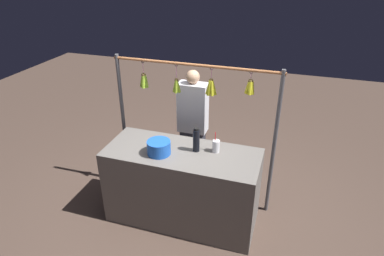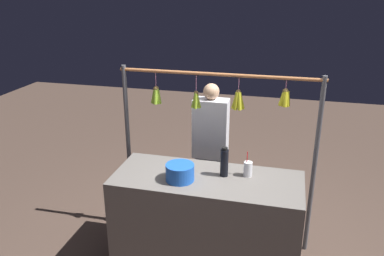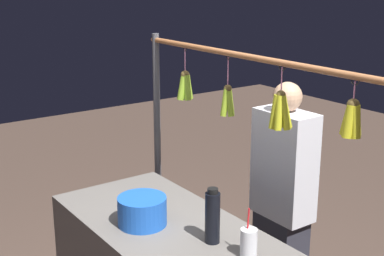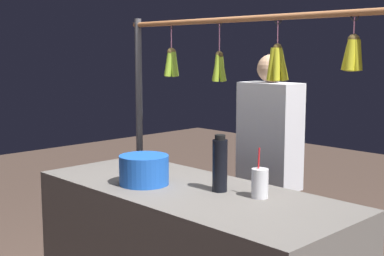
{
  "view_description": "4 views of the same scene",
  "coord_description": "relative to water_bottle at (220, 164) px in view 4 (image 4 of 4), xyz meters",
  "views": [
    {
      "loc": [
        -1.06,
        2.92,
        2.82
      ],
      "look_at": [
        -0.11,
        0.0,
        1.22
      ],
      "focal_mm": 31.42,
      "sensor_mm": 36.0,
      "label": 1
    },
    {
      "loc": [
        -0.64,
        3.08,
        2.56
      ],
      "look_at": [
        0.14,
        0.0,
        1.37
      ],
      "focal_mm": 36.86,
      "sensor_mm": 36.0,
      "label": 2
    },
    {
      "loc": [
        -2.02,
        1.39,
        2.16
      ],
      "look_at": [
        -0.07,
        0.0,
        1.48
      ],
      "focal_mm": 51.04,
      "sensor_mm": 36.0,
      "label": 3
    },
    {
      "loc": [
        -1.86,
        1.78,
        1.59
      ],
      "look_at": [
        -0.02,
        0.0,
        1.22
      ],
      "focal_mm": 50.02,
      "sensor_mm": 36.0,
      "label": 4
    }
  ],
  "objects": [
    {
      "name": "water_bottle",
      "position": [
        0.0,
        0.0,
        0.0
      ],
      "size": [
        0.07,
        0.07,
        0.28
      ],
      "color": "black",
      "rests_on": "market_counter"
    },
    {
      "name": "display_rack",
      "position": [
        0.13,
        -0.36,
        0.19
      ],
      "size": [
        1.93,
        0.11,
        1.8
      ],
      "color": "#4C4C51",
      "rests_on": "ground"
    },
    {
      "name": "blue_bucket",
      "position": [
        0.36,
        0.18,
        -0.06
      ],
      "size": [
        0.25,
        0.25,
        0.15
      ],
      "primitive_type": "cylinder",
      "color": "blue",
      "rests_on": "market_counter"
    },
    {
      "name": "vendor_person",
      "position": [
        0.28,
        -0.75,
        -0.27
      ],
      "size": [
        0.37,
        0.2,
        1.57
      ],
      "color": "#2D2D38",
      "rests_on": "ground"
    },
    {
      "name": "drink_cup",
      "position": [
        -0.21,
        -0.05,
        -0.06
      ],
      "size": [
        0.08,
        0.08,
        0.23
      ],
      "color": "silver",
      "rests_on": "market_counter"
    }
  ]
}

